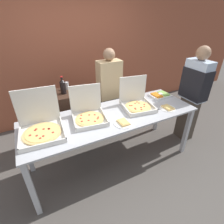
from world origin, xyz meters
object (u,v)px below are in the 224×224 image
object	(u,v)px
person_guest_cap	(109,94)
pizza_box_near_left	(89,114)
pizza_box_far_left	(41,126)
soda_bottle	(63,86)
soda_can_silver	(67,86)
pizza_box_near_right	(137,102)
soda_can_colored	(44,93)
paper_plate_front_right	(168,108)
veggie_tray	(160,95)
person_server_vest	(194,91)
paper_plate_front_center	(123,123)

from	to	relation	value
person_guest_cap	pizza_box_near_left	bearing A→B (deg)	45.45
pizza_box_far_left	soda_bottle	distance (m)	0.89
soda_bottle	soda_can_silver	size ratio (longest dim) A/B	2.28
pizza_box_near_right	soda_bottle	size ratio (longest dim) A/B	1.80
soda_bottle	person_guest_cap	xyz separation A→B (m)	(0.77, -0.09, -0.25)
soda_can_silver	person_guest_cap	xyz separation A→B (m)	(0.67, -0.24, -0.19)
soda_can_colored	paper_plate_front_right	bearing A→B (deg)	-32.29
veggie_tray	soda_bottle	bearing A→B (deg)	157.78
pizza_box_near_left	paper_plate_front_right	distance (m)	1.18
soda_can_colored	person_server_vest	world-z (taller)	person_server_vest
paper_plate_front_center	soda_bottle	size ratio (longest dim) A/B	0.91
veggie_tray	person_server_vest	xyz separation A→B (m)	(0.51, -0.24, 0.06)
soda_bottle	pizza_box_near_left	bearing A→B (deg)	-78.35
pizza_box_far_left	paper_plate_front_center	world-z (taller)	pizza_box_far_left
soda_bottle	soda_can_silver	xyz separation A→B (m)	(0.09, 0.15, -0.06)
paper_plate_front_right	person_guest_cap	xyz separation A→B (m)	(-0.53, 0.90, -0.03)
pizza_box_near_right	paper_plate_front_right	xyz separation A→B (m)	(0.39, -0.26, -0.06)
pizza_box_near_right	soda_can_colored	xyz separation A→B (m)	(-1.20, 0.75, 0.10)
pizza_box_near_right	soda_can_colored	bearing A→B (deg)	157.20
soda_bottle	soda_can_silver	world-z (taller)	soda_bottle
paper_plate_front_center	soda_can_silver	distance (m)	1.26
paper_plate_front_right	pizza_box_far_left	bearing A→B (deg)	172.09
veggie_tray	person_guest_cap	size ratio (longest dim) A/B	0.20
person_guest_cap	paper_plate_front_right	bearing A→B (deg)	120.49
soda_bottle	person_guest_cap	world-z (taller)	person_guest_cap
pizza_box_near_right	paper_plate_front_center	distance (m)	0.50
pizza_box_far_left	soda_can_silver	world-z (taller)	pizza_box_far_left
paper_plate_front_right	soda_can_silver	xyz separation A→B (m)	(-1.20, 1.14, 0.17)
soda_bottle	soda_can_colored	xyz separation A→B (m)	(-0.29, 0.01, -0.06)
paper_plate_front_center	soda_bottle	xyz separation A→B (m)	(-0.50, 1.03, 0.23)
pizza_box_far_left	veggie_tray	xyz separation A→B (m)	(1.94, 0.14, -0.06)
pizza_box_near_right	person_server_vest	distance (m)	1.08
veggie_tray	soda_bottle	size ratio (longest dim) A/B	1.17
paper_plate_front_right	soda_can_silver	bearing A→B (deg)	136.54
pizza_box_near_left	soda_can_silver	xyz separation A→B (m)	(-0.06, 0.87, 0.10)
pizza_box_far_left	person_server_vest	xyz separation A→B (m)	(2.44, -0.10, -0.00)
pizza_box_near_right	soda_can_silver	bearing A→B (deg)	141.76
soda_can_colored	pizza_box_near_left	bearing A→B (deg)	-59.12
pizza_box_near_left	veggie_tray	xyz separation A→B (m)	(1.33, 0.12, -0.05)
pizza_box_near_right	soda_bottle	xyz separation A→B (m)	(-0.91, 0.73, 0.16)
soda_can_silver	person_guest_cap	world-z (taller)	person_guest_cap
pizza_box_near_left	person_server_vest	bearing A→B (deg)	5.23
pizza_box_near_left	paper_plate_front_center	world-z (taller)	pizza_box_near_left
person_guest_cap	person_server_vest	size ratio (longest dim) A/B	0.97
veggie_tray	soda_bottle	xyz separation A→B (m)	(-1.48, 0.60, 0.22)
soda_can_silver	person_guest_cap	distance (m)	0.74
veggie_tray	paper_plate_front_right	bearing A→B (deg)	-115.14
pizza_box_near_right	soda_can_colored	world-z (taller)	pizza_box_near_right
pizza_box_near_right	pizza_box_near_left	world-z (taller)	pizza_box_near_right
pizza_box_near_left	pizza_box_far_left	size ratio (longest dim) A/B	0.91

